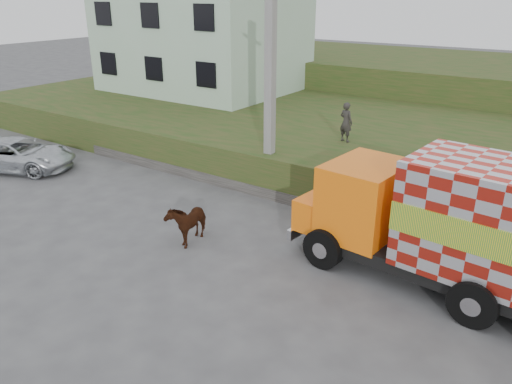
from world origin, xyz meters
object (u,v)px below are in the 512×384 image
Objects in this scene: utility_pole at (270,80)px; cargo_truck at (462,226)px; cow at (188,221)px; suv at (17,155)px; pedestrian at (346,122)px.

utility_pole is 8.10m from cargo_truck.
cow is (-7.12, -1.74, -1.11)m from cargo_truck.
suv is 3.08× the size of pedestrian.
cargo_truck reaches higher than cow.
cargo_truck is at bearing 3.07° from cow.
suv is at bearing -171.10° from cargo_truck.
cow is 0.32× the size of suv.
utility_pole is at bearing -93.83° from suv.
utility_pole reaches higher than suv.
cow is 0.99× the size of pedestrian.
pedestrian is at bearing 68.15° from cow.
utility_pole is 1.03× the size of cargo_truck.
utility_pole is at bearing 164.48° from cargo_truck.
cow is at bearing -119.19° from suv.
utility_pole is 1.73× the size of suv.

